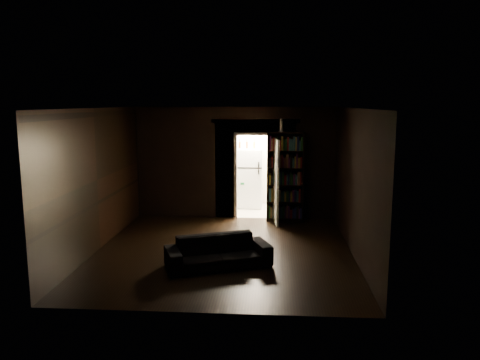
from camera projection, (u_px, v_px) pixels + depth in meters
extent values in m
plane|color=black|center=(224.00, 251.00, 9.24)|extent=(5.50, 5.50, 0.00)
cube|color=black|center=(187.00, 162.00, 11.85)|extent=(2.55, 0.10, 2.80)
cube|color=black|center=(304.00, 164.00, 11.65)|extent=(1.55, 0.10, 2.80)
cube|color=black|center=(255.00, 121.00, 11.56)|extent=(0.90, 0.10, 0.70)
cube|color=black|center=(97.00, 180.00, 9.18)|extent=(0.02, 5.50, 2.80)
cube|color=black|center=(355.00, 183.00, 8.84)|extent=(0.02, 5.50, 2.80)
cube|color=black|center=(203.00, 215.00, 6.30)|extent=(5.00, 0.02, 2.80)
cube|color=beige|center=(223.00, 108.00, 8.78)|extent=(5.00, 5.50, 0.02)
cube|color=white|center=(255.00, 177.00, 11.73)|extent=(1.04, 0.06, 2.17)
cube|color=beige|center=(256.00, 212.00, 12.80)|extent=(2.20, 1.80, 0.10)
cube|color=white|center=(257.00, 162.00, 13.44)|extent=(2.20, 0.10, 2.40)
cube|color=white|center=(217.00, 166.00, 12.67)|extent=(0.10, 1.60, 2.40)
cube|color=white|center=(295.00, 167.00, 12.53)|extent=(0.10, 1.60, 2.40)
cube|color=white|center=(256.00, 120.00, 12.39)|extent=(2.20, 1.80, 0.10)
cube|color=#D77384|center=(257.00, 127.00, 13.21)|extent=(2.00, 0.04, 0.26)
imported|color=black|center=(218.00, 247.00, 8.35)|extent=(2.01, 1.43, 0.71)
cube|color=black|center=(285.00, 177.00, 11.48)|extent=(0.93, 0.42, 2.20)
cube|color=white|center=(249.00, 178.00, 13.05)|extent=(0.75, 0.70, 1.65)
cube|color=white|center=(276.00, 181.00, 11.27)|extent=(0.15, 0.85, 2.05)
cube|color=silver|center=(281.00, 125.00, 11.28)|extent=(0.11, 0.11, 0.33)
cube|color=black|center=(247.00, 144.00, 12.82)|extent=(0.64, 0.35, 0.27)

